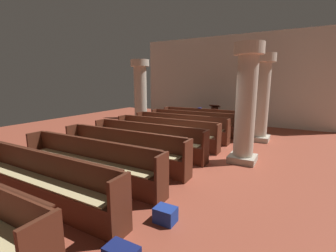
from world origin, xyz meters
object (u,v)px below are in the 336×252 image
(pew_row_7, at_px, (40,179))
(kneeler_box_blue, at_px, (165,215))
(pew_row_0, at_px, (201,118))
(lectern, at_px, (214,117))
(pew_row_1, at_px, (192,122))
(pew_row_5, at_px, (123,148))
(pillar_aisle_rear, at_px, (246,102))
(hymn_book, at_px, (200,108))
(pew_row_3, at_px, (166,132))
(pew_row_6, at_px, (89,160))
(pillar_aisle_side, at_px, (261,96))
(pillar_far_side, at_px, (140,93))
(pew_row_4, at_px, (147,138))
(pew_row_2, at_px, (180,126))

(pew_row_7, height_order, kneeler_box_blue, pew_row_7)
(pew_row_0, relative_size, lectern, 3.52)
(pew_row_1, bearing_deg, pew_row_5, -90.00)
(pillar_aisle_rear, bearing_deg, hymn_book, 125.73)
(pew_row_3, xyz_separation_m, pew_row_7, (0.00, -4.55, 0.00))
(pew_row_0, xyz_separation_m, hymn_book, (-0.17, 0.19, 0.45))
(pew_row_6, bearing_deg, pillar_aisle_side, 65.10)
(pew_row_3, bearing_deg, pillar_far_side, 139.77)
(pew_row_5, bearing_deg, pew_row_0, 90.00)
(pillar_far_side, bearing_deg, pew_row_5, -59.64)
(pew_row_0, bearing_deg, hymn_book, 132.45)
(pew_row_5, bearing_deg, pew_row_6, -90.00)
(pew_row_1, height_order, pew_row_4, same)
(pew_row_0, distance_m, pew_row_5, 5.68)
(pew_row_5, distance_m, pillar_far_side, 5.35)
(pew_row_5, relative_size, pillar_aisle_rear, 1.19)
(kneeler_box_blue, bearing_deg, pillar_aisle_rear, 82.55)
(pillar_aisle_side, relative_size, kneeler_box_blue, 9.48)
(pew_row_2, xyz_separation_m, pew_row_7, (0.00, -5.68, 0.00))
(pew_row_2, height_order, pew_row_3, same)
(pew_row_1, xyz_separation_m, lectern, (0.34, 2.02, -0.05))
(pew_row_0, height_order, pillar_aisle_side, pillar_aisle_side)
(pew_row_4, xyz_separation_m, pew_row_7, (0.00, -3.41, 0.00))
(pew_row_5, xyz_separation_m, pillar_aisle_side, (2.69, 4.66, 1.16))
(pew_row_7, xyz_separation_m, pillar_far_side, (-2.64, 6.78, 1.16))
(pew_row_2, bearing_deg, kneeler_box_blue, -66.20)
(pew_row_3, relative_size, hymn_book, 20.81)
(pew_row_0, bearing_deg, pew_row_1, -90.00)
(pillar_far_side, xyz_separation_m, kneeler_box_blue, (4.87, -6.15, -1.54))
(pew_row_4, distance_m, pillar_aisle_rear, 3.02)
(pew_row_7, distance_m, pillar_aisle_rear, 5.09)
(pew_row_4, relative_size, lectern, 3.52)
(hymn_book, distance_m, kneeler_box_blue, 7.93)
(pew_row_3, relative_size, pew_row_6, 1.00)
(pew_row_3, relative_size, pew_row_4, 1.00)
(pillar_aisle_side, distance_m, pillar_aisle_rear, 2.77)
(pew_row_7, bearing_deg, hymn_book, 91.23)
(pew_row_0, bearing_deg, pew_row_5, -90.00)
(pew_row_0, height_order, pillar_far_side, pillar_far_side)
(pew_row_1, xyz_separation_m, pillar_aisle_side, (2.69, 0.11, 1.16))
(pew_row_5, relative_size, kneeler_box_blue, 11.33)
(pillar_aisle_side, xyz_separation_m, hymn_book, (-2.86, 1.22, -0.71))
(pew_row_5, xyz_separation_m, pillar_aisle_rear, (2.69, 1.89, 1.16))
(pew_row_5, distance_m, lectern, 6.57)
(pew_row_1, distance_m, pew_row_5, 4.55)
(pew_row_2, height_order, pillar_aisle_side, pillar_aisle_side)
(pillar_aisle_side, height_order, pillar_aisle_rear, same)
(pew_row_4, height_order, lectern, lectern)
(pew_row_5, distance_m, pillar_aisle_side, 5.50)
(pew_row_6, relative_size, pew_row_7, 1.00)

